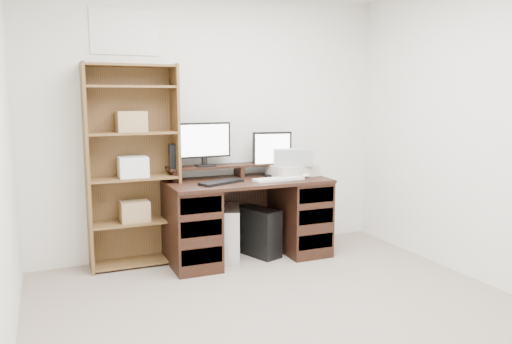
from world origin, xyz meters
TOP-DOWN VIEW (x-y plane):
  - room at (-0.00, 0.00)m, footprint 3.54×4.04m
  - desk at (0.21, 1.64)m, footprint 1.50×0.70m
  - riser_shelf at (0.21, 1.85)m, footprint 1.40×0.22m
  - monitor_wide at (-0.14, 1.84)m, footprint 0.52×0.14m
  - monitor_small at (0.53, 1.79)m, footprint 0.39×0.17m
  - speaker at (-0.44, 1.82)m, footprint 0.09×0.09m
  - keyboard_black at (-0.09, 1.53)m, footprint 0.45×0.29m
  - keyboard_white at (0.46, 1.49)m, footprint 0.48×0.17m
  - mouse at (0.77, 1.54)m, footprint 0.09×0.07m
  - printer at (0.70, 1.69)m, footprint 0.46×0.36m
  - basket at (0.70, 1.69)m, footprint 0.44×0.38m
  - tower_silver at (0.02, 1.67)m, footprint 0.38×0.54m
  - tower_black at (0.33, 1.66)m, footprint 0.34×0.50m
  - bookshelf at (-0.81, 1.86)m, footprint 0.80×0.30m

SIDE VIEW (x-z plane):
  - tower_black at x=0.33m, z-range 0.00..0.46m
  - tower_silver at x=0.02m, z-range 0.00..0.50m
  - desk at x=0.21m, z-range 0.01..0.76m
  - keyboard_white at x=0.46m, z-range 0.75..0.77m
  - keyboard_black at x=-0.09m, z-range 0.75..0.77m
  - mouse at x=0.77m, z-range 0.75..0.79m
  - printer at x=0.70m, z-range 0.75..0.86m
  - riser_shelf at x=0.21m, z-range 0.78..0.90m
  - bookshelf at x=-0.81m, z-range 0.02..1.82m
  - basket at x=0.70m, z-range 0.86..1.02m
  - speaker at x=-0.44m, z-range 0.87..1.09m
  - monitor_small at x=0.53m, z-range 0.77..1.19m
  - monitor_wide at x=-0.14m, z-range 0.89..1.30m
  - room at x=0.00m, z-range -0.02..2.52m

